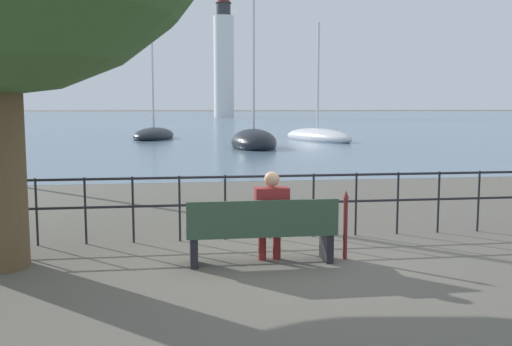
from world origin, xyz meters
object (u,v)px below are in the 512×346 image
Objects in this scene: park_bench at (262,232)px; seated_person_left at (271,213)px; sailboat_5 at (317,137)px; harbor_lighthouse at (224,60)px; closed_umbrella at (345,221)px; sailboat_0 at (254,142)px; sailboat_1 at (154,134)px.

seated_person_left is (0.14, 0.08, 0.25)m from park_bench.
park_bench is at bearing -151.65° from seated_person_left.
harbor_lighthouse is (1.68, 88.49, 11.99)m from sailboat_5.
closed_umbrella is at bearing 0.49° from seated_person_left.
seated_person_left is 29.40m from sailboat_5.
seated_person_left is at bearing -95.04° from sailboat_0.
sailboat_0 is 7.77m from sailboat_5.
sailboat_0 is at bearing 82.35° from park_bench.
sailboat_1 is 86.64m from harbor_lighthouse.
sailboat_5 is at bearing -6.85° from sailboat_1.
sailboat_1 is at bearing 94.53° from park_bench.
sailboat_1 is (-3.73, 31.86, -0.23)m from closed_umbrella.
closed_umbrella is 117.70m from harbor_lighthouse.
sailboat_1 is (-2.53, 31.95, -0.13)m from park_bench.
park_bench is at bearing -175.89° from closed_umbrella.
harbor_lighthouse reaches higher than sailboat_5.
seated_person_left is at bearing -123.52° from sailboat_5.
harbor_lighthouse is at bearing 85.26° from park_bench.
sailboat_5 is (6.82, 28.31, -0.29)m from closed_umbrella.
park_bench is at bearing -123.74° from sailboat_5.
harbor_lighthouse is (6.68, 94.44, 11.92)m from sailboat_0.
seated_person_left is 0.13× the size of sailboat_0.
sailboat_5 is at bearing 74.47° from seated_person_left.
harbor_lighthouse is (9.70, 116.89, 11.81)m from park_bench.
seated_person_left is 1.06m from closed_umbrella.
sailboat_0 reaches higher than closed_umbrella.
sailboat_5 is at bearing -91.09° from harbor_lighthouse.
harbor_lighthouse reaches higher than closed_umbrella.
sailboat_0 is at bearing 85.35° from closed_umbrella.
closed_umbrella is (1.20, 0.09, 0.11)m from park_bench.
sailboat_0 is (3.02, 22.45, -0.11)m from park_bench.
park_bench is 2.08× the size of closed_umbrella.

